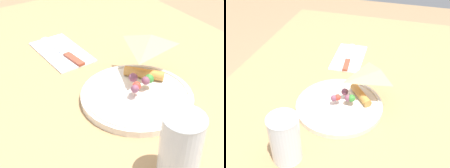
# 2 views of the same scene
# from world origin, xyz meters

# --- Properties ---
(dining_table) EXTENTS (1.12, 0.87, 0.78)m
(dining_table) POSITION_xyz_m (0.00, 0.00, 0.67)
(dining_table) COLOR #A87F51
(dining_table) RESTS_ON ground_plane
(plate_pizza) EXTENTS (0.26, 0.26, 0.05)m
(plate_pizza) POSITION_xyz_m (-0.16, 0.01, 0.79)
(plate_pizza) COLOR silver
(plate_pizza) RESTS_ON dining_table
(milk_glass) EXTENTS (0.08, 0.08, 0.13)m
(milk_glass) POSITION_xyz_m (-0.38, 0.08, 0.84)
(milk_glass) COLOR white
(milk_glass) RESTS_ON dining_table
(napkin_folded) EXTENTS (0.21, 0.12, 0.00)m
(napkin_folded) POSITION_xyz_m (0.13, 0.06, 0.78)
(napkin_folded) COLOR silver
(napkin_folded) RESTS_ON dining_table
(butter_knife) EXTENTS (0.21, 0.04, 0.01)m
(butter_knife) POSITION_xyz_m (0.12, 0.06, 0.78)
(butter_knife) COLOR #99422D
(butter_knife) RESTS_ON napkin_folded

